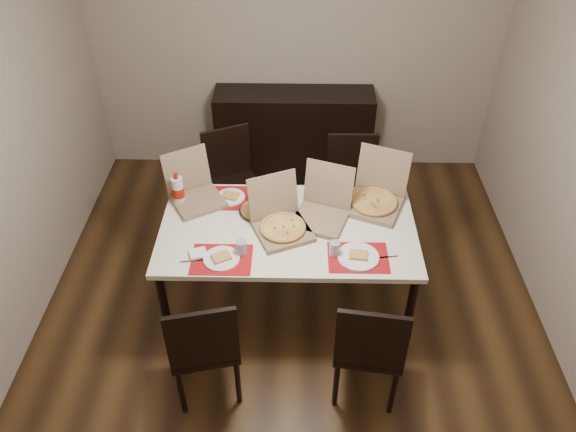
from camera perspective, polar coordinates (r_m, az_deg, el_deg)
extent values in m
cube|color=#412914|center=(4.45, 0.31, -8.92)|extent=(3.80, 4.00, 0.02)
cube|color=gray|center=(5.37, 0.70, 17.29)|extent=(3.80, 0.02, 2.60)
cube|color=black|center=(5.54, 0.60, 8.21)|extent=(1.50, 0.40, 0.90)
cube|color=beige|center=(3.96, 0.00, -1.34)|extent=(1.80, 1.00, 0.04)
cylinder|color=black|center=(4.01, -12.36, -9.34)|extent=(0.06, 0.06, 0.71)
cylinder|color=black|center=(3.99, 12.20, -9.69)|extent=(0.06, 0.06, 0.71)
cylinder|color=black|center=(4.63, -10.35, -1.17)|extent=(0.06, 0.06, 0.71)
cylinder|color=black|center=(4.61, 10.61, -1.43)|extent=(0.06, 0.06, 0.71)
cube|color=black|center=(3.67, -8.54, -12.45)|extent=(0.50, 0.50, 0.04)
cube|color=black|center=(3.36, -8.68, -12.31)|extent=(0.42, 0.12, 0.46)
cylinder|color=black|center=(3.76, -10.80, -17.13)|extent=(0.04, 0.04, 0.43)
cylinder|color=black|center=(3.76, -5.11, -16.44)|extent=(0.04, 0.04, 0.43)
cylinder|color=black|center=(3.98, -11.08, -12.85)|extent=(0.04, 0.04, 0.43)
cylinder|color=black|center=(3.97, -5.80, -12.21)|extent=(0.04, 0.04, 0.43)
cube|color=black|center=(3.67, 8.22, -12.56)|extent=(0.47, 0.47, 0.04)
cube|color=black|center=(3.35, 8.47, -12.44)|extent=(0.42, 0.09, 0.46)
cylinder|color=black|center=(3.74, 4.89, -16.67)|extent=(0.04, 0.04, 0.43)
cylinder|color=black|center=(3.76, 10.61, -17.15)|extent=(0.04, 0.04, 0.43)
cylinder|color=black|center=(3.96, 5.36, -12.38)|extent=(0.04, 0.04, 0.43)
cylinder|color=black|center=(3.97, 10.67, -12.85)|extent=(0.04, 0.04, 0.43)
cube|color=black|center=(4.84, -5.38, 2.90)|extent=(0.56, 0.56, 0.04)
cube|color=black|center=(4.85, -6.30, 6.49)|extent=(0.39, 0.20, 0.46)
cylinder|color=black|center=(5.17, -4.00, 2.36)|extent=(0.04, 0.04, 0.43)
cylinder|color=black|center=(5.09, -7.80, 1.38)|extent=(0.04, 0.04, 0.43)
cylinder|color=black|center=(4.90, -2.53, 0.05)|extent=(0.04, 0.04, 0.43)
cylinder|color=black|center=(4.81, -6.52, -1.03)|extent=(0.04, 0.04, 0.43)
cube|color=black|center=(4.77, 6.49, 2.12)|extent=(0.42, 0.42, 0.04)
cube|color=black|center=(4.78, 6.53, 5.89)|extent=(0.42, 0.03, 0.46)
cylinder|color=black|center=(5.07, 8.16, 1.21)|extent=(0.04, 0.04, 0.43)
cylinder|color=black|center=(5.04, 4.10, 1.24)|extent=(0.04, 0.04, 0.43)
cylinder|color=black|center=(4.80, 8.59, -1.44)|extent=(0.04, 0.04, 0.43)
cylinder|color=black|center=(4.76, 4.30, -1.43)|extent=(0.04, 0.04, 0.43)
cube|color=#AB0B0F|center=(3.73, -6.76, -4.41)|extent=(0.40, 0.30, 0.00)
cylinder|color=white|center=(3.72, -6.77, -4.32)|extent=(0.24, 0.24, 0.01)
cube|color=#D8CE6C|center=(3.71, -6.79, -4.15)|extent=(0.15, 0.14, 0.02)
cylinder|color=gray|center=(3.72, -4.77, -3.26)|extent=(0.07, 0.07, 0.11)
cube|color=#B2B2B7|center=(3.74, -9.40, -4.51)|extent=(0.20, 0.04, 0.00)
cube|color=white|center=(3.77, -9.12, -3.80)|extent=(0.13, 0.13, 0.02)
cube|color=#AB0B0F|center=(3.74, 7.13, -4.20)|extent=(0.40, 0.30, 0.00)
cylinder|color=white|center=(3.74, 7.14, -4.11)|extent=(0.28, 0.28, 0.01)
cube|color=#D8CE6C|center=(3.73, 7.16, -3.94)|extent=(0.13, 0.10, 0.02)
cylinder|color=gray|center=(3.71, 4.76, -3.34)|extent=(0.07, 0.07, 0.11)
cube|color=#B2B2B7|center=(3.77, 9.62, -4.18)|extent=(0.20, 0.04, 0.00)
cube|color=#AB0B0F|center=(4.23, -5.87, 1.83)|extent=(0.40, 0.30, 0.00)
cylinder|color=white|center=(4.22, -5.88, 1.92)|extent=(0.22, 0.22, 0.01)
cube|color=#D8CE6C|center=(4.22, -5.89, 2.08)|extent=(0.14, 0.12, 0.02)
cylinder|color=gray|center=(4.14, -3.52, 1.92)|extent=(0.07, 0.07, 0.11)
cube|color=#B2B2B7|center=(4.25, -8.54, 1.80)|extent=(0.20, 0.04, 0.00)
cube|color=white|center=(4.28, -7.96, 2.30)|extent=(0.13, 0.13, 0.02)
cube|color=#AB0B0F|center=(4.24, 6.39, 1.85)|extent=(0.40, 0.30, 0.00)
cylinder|color=white|center=(4.23, 6.40, 1.93)|extent=(0.22, 0.22, 0.01)
cube|color=#D8CE6C|center=(4.22, 6.41, 2.09)|extent=(0.13, 0.10, 0.02)
cylinder|color=gray|center=(4.11, 4.52, 1.62)|extent=(0.07, 0.07, 0.11)
cube|color=#B2B2B7|center=(4.26, 8.50, 1.86)|extent=(0.20, 0.04, 0.00)
cube|color=white|center=(3.87, 0.53, -1.91)|extent=(0.16, 0.15, 0.02)
cube|color=brown|center=(3.89, -0.54, -1.52)|extent=(0.47, 0.47, 0.04)
cube|color=brown|center=(3.91, -1.54, 2.08)|extent=(0.36, 0.22, 0.32)
cylinder|color=#D8CE6C|center=(3.87, -0.54, -1.22)|extent=(0.40, 0.40, 0.02)
cube|color=brown|center=(4.16, 8.68, 1.09)|extent=(0.49, 0.49, 0.04)
cube|color=brown|center=(4.20, 9.65, 4.64)|extent=(0.38, 0.22, 0.34)
cylinder|color=#D8CE6C|center=(4.14, 8.72, 1.39)|extent=(0.42, 0.42, 0.02)
cube|color=brown|center=(4.21, -9.17, 1.58)|extent=(0.47, 0.47, 0.03)
cube|color=brown|center=(4.25, -10.30, 4.70)|extent=(0.34, 0.24, 0.31)
cube|color=brown|center=(4.00, 3.28, -0.28)|extent=(0.46, 0.46, 0.04)
cube|color=brown|center=(4.02, 4.18, 3.23)|extent=(0.36, 0.20, 0.32)
cylinder|color=black|center=(4.08, -3.22, 0.49)|extent=(0.26, 0.26, 0.01)
cylinder|color=tan|center=(4.07, -3.22, 0.65)|extent=(0.23, 0.23, 0.02)
imported|color=white|center=(4.09, 1.87, 0.81)|extent=(0.13, 0.13, 0.03)
cylinder|color=silver|center=(4.17, -11.10, 2.50)|extent=(0.09, 0.09, 0.22)
cylinder|color=#941706|center=(4.17, -11.09, 2.45)|extent=(0.09, 0.09, 0.08)
cylinder|color=#941706|center=(4.09, -11.33, 3.99)|extent=(0.03, 0.03, 0.04)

